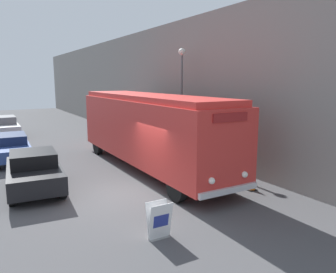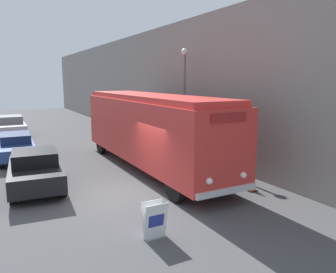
# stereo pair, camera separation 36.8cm
# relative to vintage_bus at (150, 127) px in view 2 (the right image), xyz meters

# --- Properties ---
(ground_plane) EXTENTS (80.00, 80.00, 0.00)m
(ground_plane) POSITION_rel_vintage_bus_xyz_m (-2.40, -2.68, -1.99)
(ground_plane) COLOR #4C4C4F
(building_wall_right) EXTENTS (0.30, 60.00, 7.47)m
(building_wall_right) POSITION_rel_vintage_bus_xyz_m (3.42, 7.32, 1.74)
(building_wall_right) COLOR gray
(building_wall_right) RESTS_ON ground_plane
(vintage_bus) EXTENTS (2.51, 11.55, 3.53)m
(vintage_bus) POSITION_rel_vintage_bus_xyz_m (0.00, 0.00, 0.00)
(vintage_bus) COLOR black
(vintage_bus) RESTS_ON ground_plane
(sign_board) EXTENTS (0.64, 0.38, 1.00)m
(sign_board) POSITION_rel_vintage_bus_xyz_m (-2.90, -6.35, -1.51)
(sign_board) COLOR gray
(sign_board) RESTS_ON ground_plane
(streetlamp) EXTENTS (0.36, 0.36, 5.80)m
(streetlamp) POSITION_rel_vintage_bus_xyz_m (2.51, 1.08, 1.82)
(streetlamp) COLOR #595E60
(streetlamp) RESTS_ON ground_plane
(parked_car_near) EXTENTS (2.22, 4.19, 1.51)m
(parked_car_near) POSITION_rel_vintage_bus_xyz_m (-5.19, -0.57, -1.23)
(parked_car_near) COLOR black
(parked_car_near) RESTS_ON ground_plane
(parked_car_mid) EXTENTS (1.89, 4.81, 1.37)m
(parked_car_mid) POSITION_rel_vintage_bus_xyz_m (-5.49, 5.16, -1.27)
(parked_car_mid) COLOR black
(parked_car_mid) RESTS_ON ground_plane
(parked_car_far) EXTENTS (1.89, 4.55, 1.53)m
(parked_car_far) POSITION_rel_vintage_bus_xyz_m (-5.30, 13.25, -1.20)
(parked_car_far) COLOR black
(parked_car_far) RESTS_ON ground_plane
(traffic_cone) EXTENTS (0.36, 0.36, 0.67)m
(traffic_cone) POSITION_rel_vintage_bus_xyz_m (2.03, -4.71, -1.66)
(traffic_cone) COLOR black
(traffic_cone) RESTS_ON ground_plane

